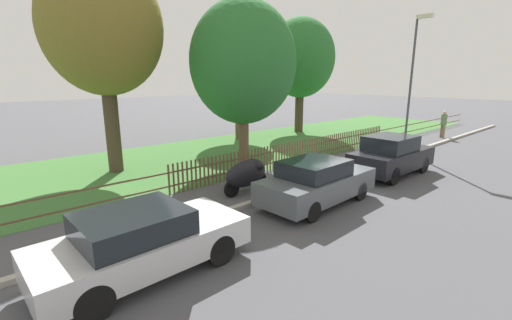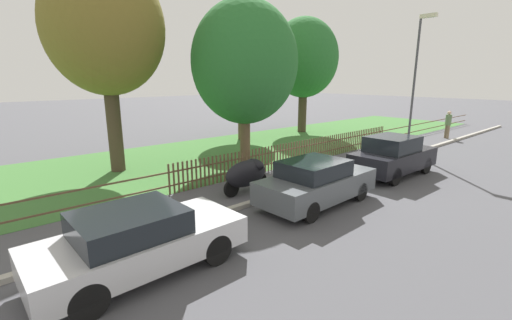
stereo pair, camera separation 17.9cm
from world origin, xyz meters
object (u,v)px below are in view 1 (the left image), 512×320
(pedestrian_near_fence, at_px, (444,123))
(street_lamp, at_px, (414,70))
(tree_nearest_kerb, at_px, (103,28))
(parked_car_silver_hatchback, at_px, (142,241))
(tree_mid_park, at_px, (238,65))
(covered_motorcycle, at_px, (247,173))
(parked_car_navy_estate, at_px, (391,155))
(tree_far_left, at_px, (301,58))
(tree_behind_motorcycle, at_px, (243,63))
(parked_car_black_saloon, at_px, (317,182))

(pedestrian_near_fence, distance_m, street_lamp, 6.66)
(tree_nearest_kerb, bearing_deg, parked_car_silver_hatchback, -107.14)
(tree_nearest_kerb, bearing_deg, tree_mid_park, 16.16)
(tree_nearest_kerb, relative_size, tree_mid_park, 1.22)
(tree_nearest_kerb, distance_m, tree_mid_park, 8.91)
(covered_motorcycle, bearing_deg, parked_car_silver_hatchback, -155.67)
(street_lamp, bearing_deg, parked_car_navy_estate, -162.00)
(parked_car_silver_hatchback, height_order, covered_motorcycle, parked_car_silver_hatchback)
(parked_car_navy_estate, bearing_deg, street_lamp, 19.06)
(covered_motorcycle, distance_m, tree_far_left, 14.36)
(tree_behind_motorcycle, xyz_separation_m, tree_mid_park, (3.91, 5.09, 0.15))
(tree_behind_motorcycle, bearing_deg, tree_nearest_kerb, 150.23)
(parked_car_navy_estate, distance_m, tree_mid_park, 10.88)
(parked_car_silver_hatchback, relative_size, tree_mid_park, 0.60)
(tree_nearest_kerb, bearing_deg, tree_behind_motorcycle, -29.77)
(tree_far_left, bearing_deg, street_lamp, -97.41)
(tree_behind_motorcycle, bearing_deg, tree_mid_park, 52.43)
(tree_mid_park, bearing_deg, covered_motorcycle, -127.97)
(tree_mid_park, bearing_deg, pedestrian_near_fence, -39.94)
(parked_car_silver_hatchback, xyz_separation_m, tree_nearest_kerb, (2.44, 7.91, 4.84))
(tree_far_left, bearing_deg, covered_motorcycle, -146.32)
(tree_nearest_kerb, distance_m, street_lamp, 14.06)
(parked_car_black_saloon, distance_m, tree_nearest_kerb, 9.66)
(tree_behind_motorcycle, bearing_deg, tree_far_left, 27.13)
(tree_mid_park, relative_size, pedestrian_near_fence, 3.86)
(covered_motorcycle, relative_size, tree_nearest_kerb, 0.23)
(parked_car_silver_hatchback, height_order, tree_far_left, tree_far_left)
(tree_mid_park, xyz_separation_m, pedestrian_near_fence, (9.92, -8.31, -3.49))
(parked_car_silver_hatchback, relative_size, pedestrian_near_fence, 2.32)
(covered_motorcycle, height_order, tree_mid_park, tree_mid_park)
(parked_car_navy_estate, bearing_deg, covered_motorcycle, 159.85)
(parked_car_silver_hatchback, distance_m, tree_nearest_kerb, 9.58)
(covered_motorcycle, xyz_separation_m, street_lamp, (10.32, -0.61, 3.42))
(covered_motorcycle, distance_m, street_lamp, 10.89)
(parked_car_black_saloon, height_order, tree_nearest_kerb, tree_nearest_kerb)
(tree_mid_park, distance_m, street_lamp, 9.57)
(tree_far_left, bearing_deg, parked_car_black_saloon, -137.13)
(parked_car_navy_estate, relative_size, tree_mid_park, 0.59)
(tree_nearest_kerb, xyz_separation_m, street_lamp, (12.54, -6.20, -1.44))
(tree_nearest_kerb, bearing_deg, parked_car_navy_estate, -44.95)
(parked_car_silver_hatchback, height_order, parked_car_black_saloon, parked_car_black_saloon)
(parked_car_silver_hatchback, height_order, tree_nearest_kerb, tree_nearest_kerb)
(parked_car_black_saloon, distance_m, street_lamp, 10.19)
(parked_car_navy_estate, height_order, covered_motorcycle, parked_car_navy_estate)
(parked_car_silver_hatchback, bearing_deg, pedestrian_near_fence, 4.61)
(parked_car_silver_hatchback, relative_size, street_lamp, 0.60)
(parked_car_silver_hatchback, relative_size, covered_motorcycle, 2.19)
(covered_motorcycle, relative_size, pedestrian_near_fence, 1.06)
(parked_car_silver_hatchback, height_order, street_lamp, street_lamp)
(parked_car_black_saloon, relative_size, covered_motorcycle, 2.19)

